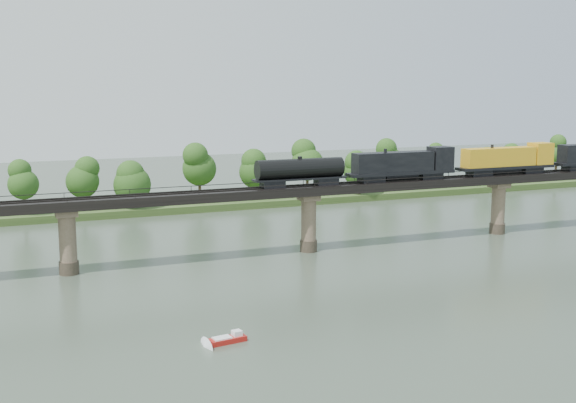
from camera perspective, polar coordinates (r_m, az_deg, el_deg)
name	(u,v)px	position (r m, az deg, el deg)	size (l,w,h in m)	color
ground	(397,299)	(99.76, 8.64, -7.59)	(400.00, 400.00, 0.00)	#334133
far_bank	(218,200)	(176.16, -5.58, 0.15)	(300.00, 24.00, 1.60)	#30481C
bridge	(309,220)	(124.39, 1.64, -1.50)	(236.00, 30.00, 11.50)	#473A2D
bridge_superstructure	(309,184)	(123.35, 1.65, 1.39)	(220.00, 4.90, 0.75)	black
far_treeline	(189,170)	(168.62, -7.87, 2.45)	(289.06, 17.54, 13.60)	#382619
freight_train	(473,162)	(139.99, 14.42, 3.08)	(84.75, 3.30, 5.83)	black
motorboat	(228,339)	(82.96, -4.76, -10.76)	(4.44, 2.16, 1.19)	#A51812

